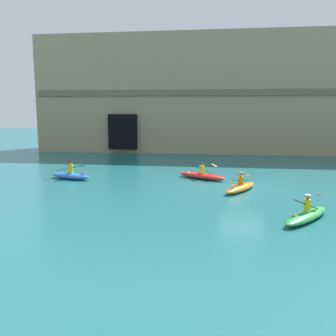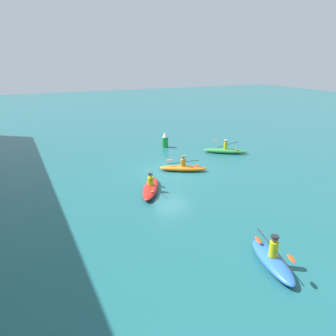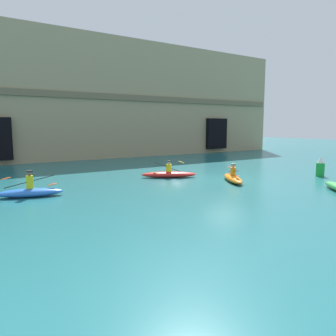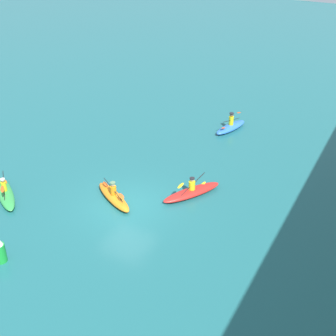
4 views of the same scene
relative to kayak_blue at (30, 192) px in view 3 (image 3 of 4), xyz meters
The scene contains 6 objects.
ground_plane 11.07m from the kayak_blue, ahead, with size 120.00×120.00×0.00m, color #1E6066.
cliff_bluff 21.61m from the kayak_blue, 56.32° to the left, with size 42.15×6.34×12.02m.
kayak_blue is the anchor object (origin of this frame).
kayak_red 8.62m from the kayak_blue, ahead, with size 3.42×2.42×1.08m.
kayak_orange 11.07m from the kayak_blue, 11.23° to the right, with size 2.20×3.12×1.08m.
marker_buoy 17.52m from the kayak_blue, 12.44° to the right, with size 0.52×0.52×1.33m.
Camera 3 is at (-13.80, -14.74, 3.32)m, focal length 35.00 mm.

